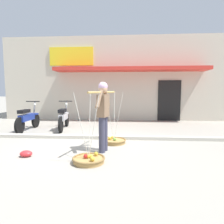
# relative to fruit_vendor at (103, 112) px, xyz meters

# --- Properties ---
(ground_plane) EXTENTS (90.00, 90.00, 0.00)m
(ground_plane) POSITION_rel_fruit_vendor_xyz_m (-0.54, 0.59, -0.98)
(ground_plane) COLOR #9E998C
(sidewalk_curb) EXTENTS (20.00, 0.24, 0.10)m
(sidewalk_curb) POSITION_rel_fruit_vendor_xyz_m (-0.54, 1.29, -0.93)
(sidewalk_curb) COLOR #BAB4A5
(sidewalk_curb) RESTS_ON ground
(fruit_vendor) EXTENTS (0.47, 1.58, 1.70)m
(fruit_vendor) POSITION_rel_fruit_vendor_xyz_m (0.00, 0.00, 0.00)
(fruit_vendor) COLOR #38384C
(fruit_vendor) RESTS_ON ground
(fruit_basket_left_side) EXTENTS (0.68, 0.68, 1.45)m
(fruit_basket_left_side) POSITION_rel_fruit_vendor_xyz_m (-0.21, -0.78, -0.90)
(fruit_basket_left_side) COLOR #B2894C
(fruit_basket_left_side) RESTS_ON ground
(fruit_basket_right_side) EXTENTS (0.68, 0.68, 1.45)m
(fruit_basket_right_side) POSITION_rel_fruit_vendor_xyz_m (0.21, 0.78, -0.90)
(fruit_basket_right_side) COLOR #B2894C
(fruit_basket_right_side) RESTS_ON ground
(motorcycle_nearest_shop) EXTENTS (0.54, 1.82, 1.09)m
(motorcycle_nearest_shop) POSITION_rel_fruit_vendor_xyz_m (-3.12, 2.35, -0.52)
(motorcycle_nearest_shop) COLOR black
(motorcycle_nearest_shop) RESTS_ON ground
(motorcycle_second_in_row) EXTENTS (0.54, 1.82, 1.09)m
(motorcycle_second_in_row) POSITION_rel_fruit_vendor_xyz_m (-1.84, 2.67, -0.52)
(motorcycle_second_in_row) COLOR black
(motorcycle_second_in_row) RESTS_ON ground
(storefront_building) EXTENTS (13.00, 6.00, 4.20)m
(storefront_building) POSITION_rel_fruit_vendor_xyz_m (0.73, 7.75, 1.12)
(storefront_building) COLOR beige
(storefront_building) RESTS_ON ground
(plastic_litter_bag) EXTENTS (0.28, 0.22, 0.14)m
(plastic_litter_bag) POSITION_rel_fruit_vendor_xyz_m (-1.70, -0.51, -0.91)
(plastic_litter_bag) COLOR red
(plastic_litter_bag) RESTS_ON ground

